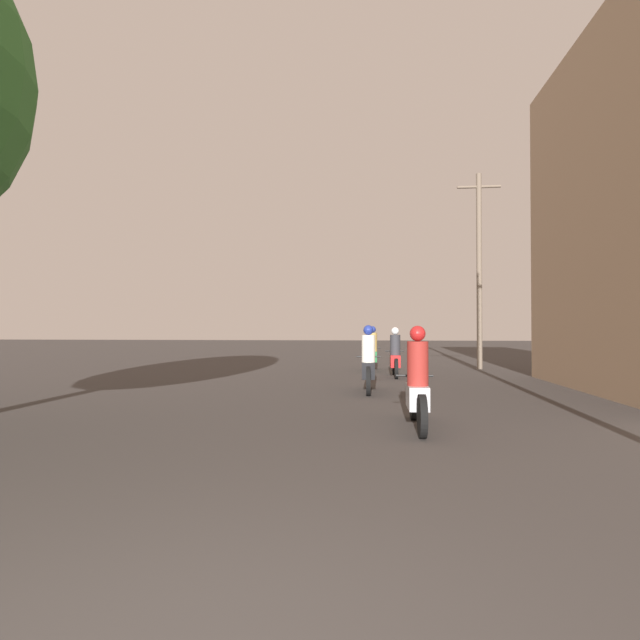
% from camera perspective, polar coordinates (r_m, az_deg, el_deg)
% --- Properties ---
extents(motorcycle_silver, '(0.60, 2.03, 1.58)m').
position_cam_1_polar(motorcycle_silver, '(7.86, 11.08, -7.54)').
color(motorcycle_silver, black).
rests_on(motorcycle_silver, ground_plane).
extents(motorcycle_black, '(0.60, 2.02, 1.61)m').
position_cam_1_polar(motorcycle_black, '(12.07, 5.56, -5.17)').
color(motorcycle_black, black).
rests_on(motorcycle_black, ground_plane).
extents(motorcycle_red, '(0.60, 1.98, 1.56)m').
position_cam_1_polar(motorcycle_red, '(15.91, 8.58, -4.19)').
color(motorcycle_red, black).
rests_on(motorcycle_red, ground_plane).
extents(motorcycle_green, '(0.60, 2.07, 1.60)m').
position_cam_1_polar(motorcycle_green, '(18.10, 6.03, -3.75)').
color(motorcycle_green, black).
rests_on(motorcycle_green, ground_plane).
extents(utility_pole_far, '(1.60, 0.20, 7.37)m').
position_cam_1_polar(utility_pole_far, '(19.81, 17.74, 5.83)').
color(utility_pole_far, '#6B5B4C').
rests_on(utility_pole_far, ground_plane).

